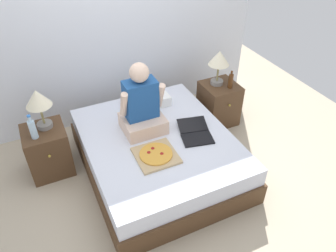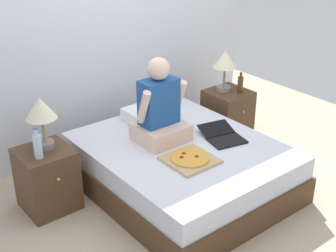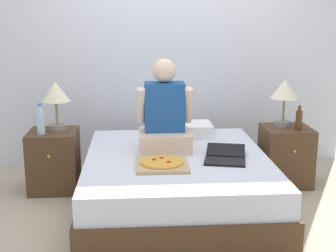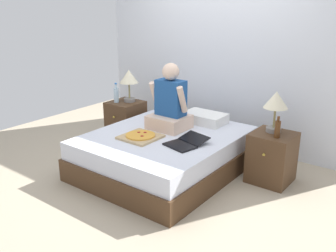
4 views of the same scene
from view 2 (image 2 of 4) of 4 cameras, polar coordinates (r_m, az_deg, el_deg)
The scene contains 13 objects.
ground_plane at distance 4.46m, azimuth 1.62°, elevation -7.52°, with size 5.83×5.83×0.00m, color tan.
wall_back at distance 4.93m, azimuth -8.03°, elevation 11.42°, with size 3.83×0.12×2.50m, color silver.
bed at distance 4.34m, azimuth 1.66°, elevation -5.03°, with size 1.54×1.85×0.46m.
nightstand_left at distance 4.19m, azimuth -14.50°, elevation -6.27°, with size 0.44×0.47×0.56m.
lamp_on_left_nightstand at distance 3.97m, azimuth -15.23°, elevation 1.67°, with size 0.26×0.26×0.45m.
water_bottle at distance 3.91m, azimuth -15.61°, elevation -2.32°, with size 0.07×0.07×0.28m.
nightstand_right at distance 5.31m, azimuth 7.24°, elevation 1.42°, with size 0.44×0.47×0.56m.
lamp_on_right_nightstand at distance 5.11m, azimuth 6.98°, elevation 7.73°, with size 0.26×0.26×0.45m.
beer_bottle at distance 5.16m, azimuth 8.81°, elevation 5.07°, with size 0.06×0.06×0.23m.
pillow at distance 4.73m, azimuth -2.09°, elevation 1.65°, with size 0.52×0.34×0.12m, color white.
person_seated at distance 4.20m, azimuth -1.00°, elevation 1.86°, with size 0.47×0.40×0.78m.
laptop at distance 4.35m, azimuth 6.77°, elevation -1.31°, with size 0.40×0.47×0.07m.
pizza_box at distance 3.96m, azimuth 2.69°, elevation -4.07°, with size 0.40×0.40×0.05m.
Camera 2 is at (-2.43, -2.84, 2.44)m, focal length 50.00 mm.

